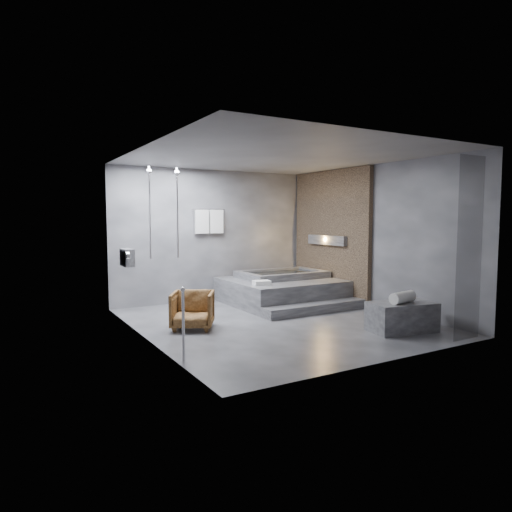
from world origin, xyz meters
TOP-DOWN VIEW (x-y plane):
  - room at (0.40, 0.24)m, footprint 5.00×5.04m
  - tub_deck at (1.05, 1.45)m, footprint 2.20×2.00m
  - tub_step at (1.05, 0.27)m, footprint 2.20×0.36m
  - concrete_bench at (1.37, -1.52)m, footprint 1.11×0.75m
  - driftwood_chair at (-1.42, 0.30)m, footprint 0.90×0.90m
  - rolled_towel at (1.33, -1.56)m, footprint 0.52×0.25m
  - deck_towel at (0.27, 0.94)m, footprint 0.35×0.29m

SIDE VIEW (x-z plane):
  - tub_step at x=1.05m, z-range 0.00..0.18m
  - concrete_bench at x=1.37m, z-range 0.00..0.46m
  - tub_deck at x=1.05m, z-range 0.00..0.50m
  - driftwood_chair at x=-1.42m, z-range 0.00..0.61m
  - deck_towel at x=0.27m, z-range 0.50..0.58m
  - rolled_towel at x=1.33m, z-range 0.46..0.64m
  - room at x=0.40m, z-range 0.32..3.14m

